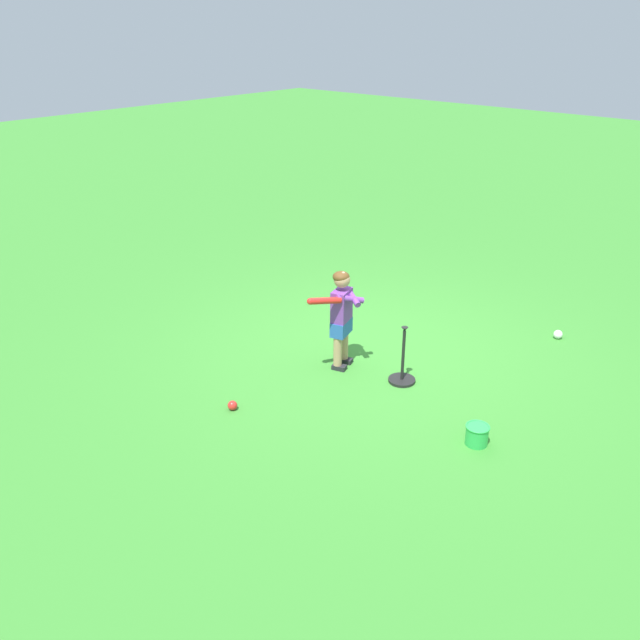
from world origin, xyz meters
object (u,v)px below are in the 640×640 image
at_px(play_ball_behind_batter, 232,405).
at_px(play_ball_far_left, 558,334).
at_px(child_batter, 341,311).
at_px(batting_tee, 402,373).
at_px(toy_bucket, 477,434).

bearing_deg(play_ball_behind_batter, play_ball_far_left, -25.11).
xyz_separation_m(child_batter, play_ball_far_left, (2.21, -1.46, -0.60)).
distance_m(child_batter, batting_tee, 0.89).
relative_size(child_batter, play_ball_far_left, 10.42).
bearing_deg(play_ball_far_left, batting_tee, 159.20).
bearing_deg(batting_tee, child_batter, 103.84).
xyz_separation_m(child_batter, play_ball_behind_batter, (-1.36, 0.21, -0.60)).
relative_size(child_batter, toy_bucket, 5.00).
distance_m(play_ball_far_left, toy_bucket, 2.54).
relative_size(batting_tee, toy_bucket, 2.87).
height_order(play_ball_far_left, toy_bucket, toy_bucket).
distance_m(play_ball_far_left, batting_tee, 2.18).
bearing_deg(child_batter, toy_bucket, -99.36).
height_order(play_ball_behind_batter, batting_tee, batting_tee).
height_order(batting_tee, toy_bucket, batting_tee).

